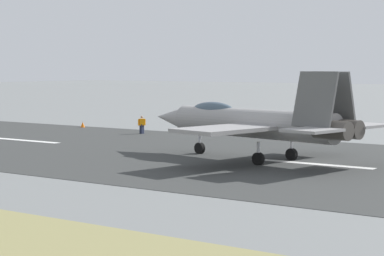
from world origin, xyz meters
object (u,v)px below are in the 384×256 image
at_px(fighter_jet, 254,122).
at_px(marker_cone_far, 83,125).
at_px(marker_cone_mid, 297,138).
at_px(crew_person, 142,125).

bearing_deg(fighter_jet, marker_cone_far, -25.34).
height_order(marker_cone_mid, marker_cone_far, same).
bearing_deg(crew_person, fighter_jet, 149.02).
bearing_deg(marker_cone_far, crew_person, 167.13).
bearing_deg(fighter_jet, marker_cone_mid, -75.46).
distance_m(fighter_jet, marker_cone_mid, 12.91).
xyz_separation_m(crew_person, marker_cone_mid, (-13.95, -2.03, -0.52)).
bearing_deg(crew_person, marker_cone_mid, -171.72).
height_order(crew_person, marker_cone_far, crew_person).
relative_size(fighter_jet, marker_cone_far, 31.02).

